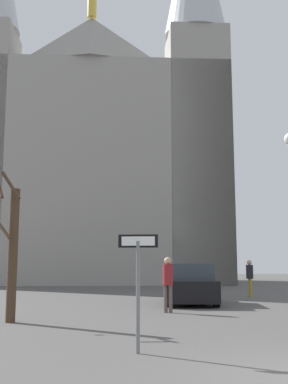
% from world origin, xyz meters
% --- Properties ---
extents(cathedral, '(21.28, 13.42, 33.05)m').
position_xyz_m(cathedral, '(-3.84, 31.62, 10.42)').
color(cathedral, gray).
rests_on(cathedral, ground).
extents(one_way_arrow_sign, '(0.69, 0.18, 2.03)m').
position_xyz_m(one_way_arrow_sign, '(-2.61, 2.29, 1.32)').
color(one_way_arrow_sign, slate).
rests_on(one_way_arrow_sign, ground).
extents(bare_tree, '(0.95, 0.99, 4.28)m').
position_xyz_m(bare_tree, '(-5.59, 6.84, 1.92)').
color(bare_tree, '#473323').
rests_on(bare_tree, ground).
extents(parked_car_near_black, '(2.42, 4.38, 1.51)m').
position_xyz_m(parked_car_near_black, '(0.23, 12.10, 0.71)').
color(parked_car_near_black, black).
rests_on(parked_car_near_black, ground).
extents(pedestrian_walking, '(0.32, 0.32, 1.67)m').
position_xyz_m(pedestrian_walking, '(3.60, 15.23, 1.01)').
color(pedestrian_walking, olive).
rests_on(pedestrian_walking, ground).
extents(pedestrian_standing, '(0.32, 0.32, 1.72)m').
position_xyz_m(pedestrian_standing, '(-1.11, 8.87, 1.04)').
color(pedestrian_standing, '#594C47').
rests_on(pedestrian_standing, ground).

